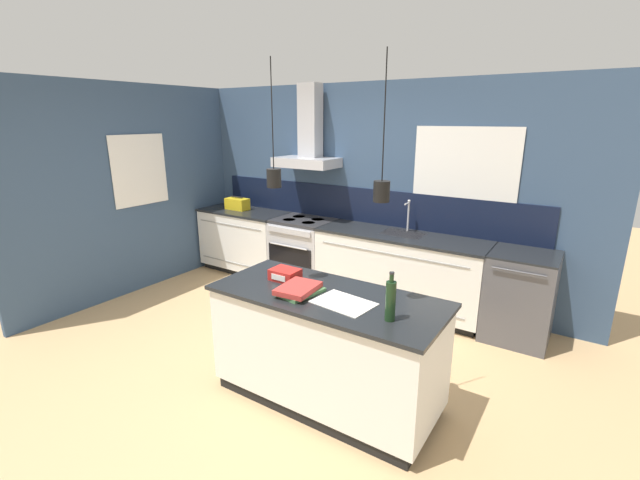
# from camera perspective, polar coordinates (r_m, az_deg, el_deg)

# --- Properties ---
(ground_plane) EXTENTS (16.00, 16.00, 0.00)m
(ground_plane) POSITION_cam_1_polar(r_m,az_deg,el_deg) (4.29, -7.99, -14.80)
(ground_plane) COLOR tan
(ground_plane) RESTS_ON ground
(wall_back) EXTENTS (5.60, 2.35, 2.60)m
(wall_back) POSITION_cam_1_polar(r_m,az_deg,el_deg) (5.43, 5.22, 7.11)
(wall_back) COLOR #354C6B
(wall_back) RESTS_ON ground_plane
(wall_left) EXTENTS (0.08, 3.80, 2.60)m
(wall_left) POSITION_cam_1_polar(r_m,az_deg,el_deg) (6.06, -21.74, 6.49)
(wall_left) COLOR #354C6B
(wall_left) RESTS_ON ground_plane
(counter_run_left) EXTENTS (1.32, 0.64, 0.91)m
(counter_run_left) POSITION_cam_1_polar(r_m,az_deg,el_deg) (6.34, -9.83, -0.06)
(counter_run_left) COLOR black
(counter_run_left) RESTS_ON ground_plane
(counter_run_sink) EXTENTS (1.98, 0.64, 1.28)m
(counter_run_sink) POSITION_cam_1_polar(r_m,az_deg,el_deg) (5.08, 10.54, -4.14)
(counter_run_sink) COLOR black
(counter_run_sink) RESTS_ON ground_plane
(oven_range) EXTENTS (0.76, 0.66, 0.91)m
(oven_range) POSITION_cam_1_polar(r_m,az_deg,el_deg) (5.70, -2.20, -1.70)
(oven_range) COLOR #B5B5BA
(oven_range) RESTS_ON ground_plane
(dishwasher) EXTENTS (0.63, 0.65, 0.91)m
(dishwasher) POSITION_cam_1_polar(r_m,az_deg,el_deg) (4.78, 25.07, -6.83)
(dishwasher) COLOR #4C4C51
(dishwasher) RESTS_ON ground_plane
(kitchen_island) EXTENTS (1.79, 0.78, 0.91)m
(kitchen_island) POSITION_cam_1_polar(r_m,az_deg,el_deg) (3.44, 0.87, -14.14)
(kitchen_island) COLOR black
(kitchen_island) RESTS_ON ground_plane
(bottle_on_island) EXTENTS (0.07, 0.07, 0.33)m
(bottle_on_island) POSITION_cam_1_polar(r_m,az_deg,el_deg) (2.82, 9.39, -7.92)
(bottle_on_island) COLOR #193319
(bottle_on_island) RESTS_ON kitchen_island
(book_stack) EXTENTS (0.30, 0.38, 0.07)m
(book_stack) POSITION_cam_1_polar(r_m,az_deg,el_deg) (3.23, -2.87, -6.61)
(book_stack) COLOR #4C7F4C
(book_stack) RESTS_ON kitchen_island
(red_supply_box) EXTENTS (0.23, 0.18, 0.09)m
(red_supply_box) POSITION_cam_1_polar(r_m,az_deg,el_deg) (3.51, -4.68, -4.61)
(red_supply_box) COLOR red
(red_supply_box) RESTS_ON kitchen_island
(paper_pile) EXTENTS (0.45, 0.34, 0.01)m
(paper_pile) POSITION_cam_1_polar(r_m,az_deg,el_deg) (3.09, 3.16, -8.37)
(paper_pile) COLOR silver
(paper_pile) RESTS_ON kitchen_island
(yellow_toolbox) EXTENTS (0.34, 0.18, 0.19)m
(yellow_toolbox) POSITION_cam_1_polar(r_m,az_deg,el_deg) (6.30, -10.97, 4.76)
(yellow_toolbox) COLOR gold
(yellow_toolbox) RESTS_ON counter_run_left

